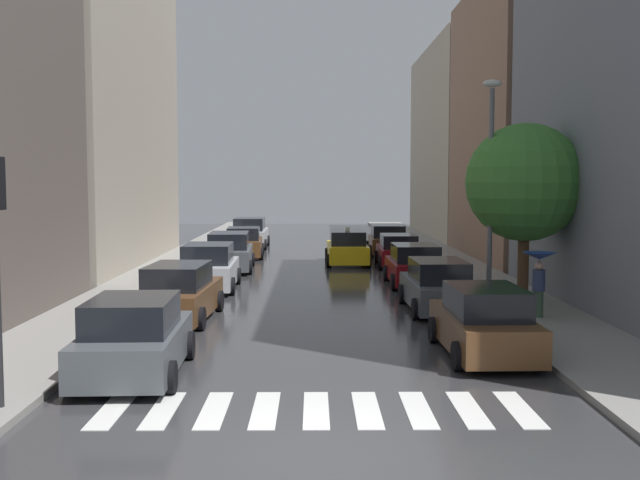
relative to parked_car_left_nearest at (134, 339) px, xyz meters
name	(u,v)px	position (x,y,z in m)	size (l,w,h in m)	color
ground_plane	(315,269)	(3.75, 19.31, -0.80)	(28.00, 72.00, 0.04)	#333335
sidewalk_left	(174,267)	(-2.75, 19.31, -0.70)	(3.00, 72.00, 0.15)	gray
sidewalk_right	(455,266)	(10.25, 19.31, -0.70)	(3.00, 72.00, 0.15)	gray
crosswalk_stripes	(316,410)	(3.75, -2.35, -0.77)	(7.65, 2.20, 0.01)	silver
building_left_mid	(81,88)	(-7.25, 20.78, 7.60)	(6.00, 17.11, 16.75)	#9E9384
building_right_mid	(532,123)	(14.75, 23.12, 6.14)	(6.00, 13.30, 13.84)	#8C6B56
building_right_far	(468,143)	(14.75, 38.96, 5.92)	(6.00, 17.91, 13.38)	#B2A38C
parked_car_left_nearest	(134,339)	(0.00, 0.00, 0.00)	(2.21, 4.31, 1.66)	#474C51
parked_car_left_second	(179,294)	(-0.17, 6.28, 0.00)	(2.15, 4.66, 1.65)	brown
parked_car_left_third	(209,268)	(-0.18, 12.45, 0.03)	(2.23, 4.36, 1.72)	#B2B7BF
parked_car_left_fourth	(229,253)	(-0.07, 18.45, 0.03)	(2.31, 4.86, 1.72)	#474C51
parked_car_left_fifth	(244,243)	(0.05, 24.17, -0.03)	(2.22, 4.19, 1.60)	brown
parked_car_left_sixth	(250,234)	(-0.11, 29.88, 0.06)	(2.18, 4.67, 1.81)	#B2B7BF
parked_car_right_nearest	(484,323)	(7.64, 1.78, -0.01)	(2.06, 4.38, 1.63)	brown
parked_car_right_second	(438,287)	(7.54, 7.74, -0.02)	(2.05, 4.50, 1.61)	#474C51
parked_car_right_third	(415,266)	(7.59, 13.48, -0.02)	(2.12, 4.20, 1.60)	maroon
parked_car_right_fourth	(398,251)	(7.67, 19.90, -0.06)	(2.07, 4.22, 1.53)	maroon
parked_car_right_fifth	(387,241)	(7.73, 25.72, -0.01)	(2.19, 4.37, 1.63)	brown
taxi_midroad	(347,248)	(5.33, 21.03, -0.01)	(2.10, 4.58, 1.81)	yellow
pedestrian_foreground	(539,270)	(10.13, 5.93, 0.71)	(0.96, 0.96, 1.85)	#38513D
street_tree_right	(525,183)	(10.49, 8.89, 3.19)	(3.80, 3.80, 5.73)	#513823
lamp_post_right	(491,175)	(9.30, 8.52, 3.43)	(0.60, 0.28, 7.04)	#595B60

